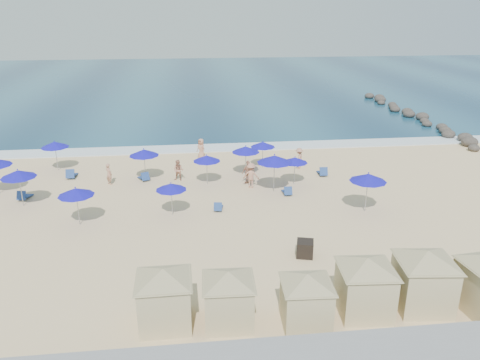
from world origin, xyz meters
name	(u,v)px	position (x,y,z in m)	size (l,w,h in m)	color
ground	(222,222)	(0.00, 0.00, 0.00)	(160.00, 160.00, 0.00)	beige
ocean	(196,83)	(0.00, 55.00, 0.03)	(160.00, 80.00, 0.06)	#0E3250
surf_line	(208,148)	(0.00, 15.50, 0.04)	(160.00, 2.50, 0.08)	white
rock_jetty	(414,115)	(24.01, 24.90, 0.36)	(2.56, 26.66, 0.96)	#2F2A27
trash_bin	(305,249)	(3.90, -4.55, 0.42)	(0.84, 0.84, 0.84)	black
cabana_0	(164,289)	(-3.00, -9.24, 1.59)	(4.43, 4.43, 2.78)	#CCBA8B
cabana_1	(229,291)	(-0.48, -9.46, 1.49)	(4.14, 4.14, 2.60)	#CCBA8B
cabana_2	(307,293)	(2.57, -9.90, 1.45)	(4.03, 4.03, 2.53)	#CCBA8B
cabana_3	(366,278)	(5.16, -9.42, 1.62)	(4.50, 4.50, 2.83)	#CCBA8B
cabana_4	(425,272)	(7.74, -9.32, 1.69)	(4.67, 4.67, 2.94)	#CCBA8B
umbrella_1	(18,174)	(-12.52, 3.89, 2.18)	(2.20, 2.20, 2.51)	#A5A8AD
umbrella_2	(55,145)	(-12.02, 10.86, 2.09)	(2.12, 2.12, 2.41)	#A5A8AD
umbrella_3	(76,192)	(-8.34, 0.62, 2.06)	(2.09, 2.09, 2.37)	#A5A8AD
umbrella_4	(144,152)	(-5.02, 7.78, 2.14)	(2.16, 2.16, 2.46)	#A5A8AD
umbrella_5	(207,158)	(-0.55, 6.48, 1.94)	(1.96, 1.96, 2.24)	#A5A8AD
umbrella_6	(171,187)	(-2.95, 1.35, 1.86)	(1.88, 1.88, 2.14)	#A5A8AD
umbrella_7	(246,149)	(2.44, 7.96, 2.07)	(2.10, 2.10, 2.39)	#A5A8AD
umbrella_8	(275,159)	(3.95, 4.46, 2.36)	(2.39, 2.39, 2.73)	#A5A8AD
umbrella_9	(263,144)	(4.00, 9.63, 1.91)	(1.94, 1.94, 2.21)	#A5A8AD
umbrella_10	(295,160)	(5.68, 5.74, 1.82)	(1.85, 1.85, 2.10)	#A5A8AD
umbrella_11	(368,178)	(9.02, 0.50, 2.25)	(2.28, 2.28, 2.59)	#A5A8AD
beach_chair_0	(24,196)	(-12.79, 4.97, 0.25)	(0.75, 1.38, 0.72)	navy
beach_chair_1	(71,174)	(-10.59, 8.95, 0.27)	(0.63, 1.41, 0.77)	navy
beach_chair_2	(144,177)	(-5.15, 7.79, 0.24)	(1.02, 1.40, 0.70)	navy
beach_chair_3	(218,207)	(-0.09, 1.75, 0.22)	(0.68, 1.20, 0.62)	navy
beach_chair_4	(287,191)	(4.76, 3.83, 0.23)	(0.54, 1.22, 0.67)	navy
beach_chair_5	(322,172)	(8.25, 7.34, 0.26)	(0.67, 1.37, 0.74)	navy
beachgoer_0	(109,174)	(-7.55, 7.24, 0.78)	(0.57, 0.37, 1.56)	tan
beachgoer_1	(178,170)	(-2.60, 7.45, 0.78)	(0.76, 0.59, 1.57)	tan
beachgoer_2	(248,172)	(2.41, 6.29, 0.86)	(1.01, 0.42, 1.72)	tan
beachgoer_3	(299,158)	(6.82, 9.10, 0.84)	(1.08, 0.62, 1.67)	tan
beachgoer_4	(201,149)	(-0.75, 12.52, 0.87)	(0.85, 0.56, 1.75)	tan
beachgoer_5	(251,175)	(2.50, 5.45, 0.90)	(1.16, 0.67, 1.79)	tan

